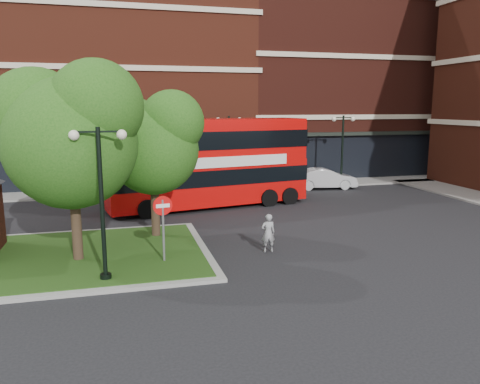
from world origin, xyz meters
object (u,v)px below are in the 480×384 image
object	(u,v)px
woman	(268,233)
car_silver	(174,184)
bus	(208,157)
car_white	(325,179)

from	to	relation	value
woman	car_silver	size ratio (longest dim) A/B	0.35
bus	car_silver	size ratio (longest dim) A/B	2.66
bus	car_white	bearing A→B (deg)	12.65
woman	car_white	size ratio (longest dim) A/B	0.35
car_white	car_silver	bearing A→B (deg)	97.81
car_silver	car_white	world-z (taller)	car_silver
bus	woman	xyz separation A→B (m)	(0.65, -8.76, -2.07)
car_silver	car_white	distance (m)	10.34
bus	car_white	size ratio (longest dim) A/B	2.69
woman	car_white	xyz separation A→B (m)	(8.18, 12.53, -0.05)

